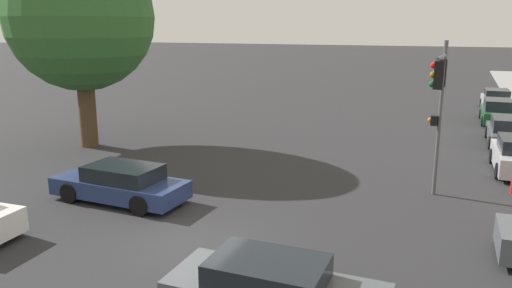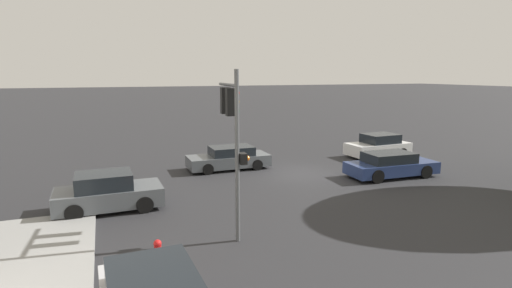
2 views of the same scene
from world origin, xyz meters
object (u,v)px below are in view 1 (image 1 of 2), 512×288
object	(u,v)px
street_tree	(80,18)
parked_car_2	(497,112)
parked_car_3	(496,100)
parked_car_1	(507,132)
traffic_signal	(439,91)
crossing_car_1	(121,184)

from	to	relation	value
street_tree	parked_car_2	world-z (taller)	street_tree
parked_car_3	parked_car_2	bearing A→B (deg)	175.32
parked_car_1	parked_car_3	xyz separation A→B (m)	(0.13, 11.89, 0.03)
traffic_signal	parked_car_2	world-z (taller)	traffic_signal
parked_car_2	street_tree	bearing A→B (deg)	125.73
parked_car_1	parked_car_2	size ratio (longest dim) A/B	0.99
street_tree	parked_car_1	xyz separation A→B (m)	(19.77, 8.26, -5.68)
crossing_car_1	parked_car_2	world-z (taller)	parked_car_2
traffic_signal	crossing_car_1	distance (m)	11.32
traffic_signal	parked_car_2	xyz separation A→B (m)	(3.01, 16.68, -3.15)
crossing_car_1	parked_car_1	size ratio (longest dim) A/B	1.07
crossing_car_1	parked_car_1	bearing A→B (deg)	-130.04
parked_car_1	parked_car_3	distance (m)	11.89
street_tree	parked_car_1	size ratio (longest dim) A/B	2.19
parked_car_1	street_tree	bearing A→B (deg)	111.72
parked_car_3	crossing_car_1	bearing A→B (deg)	151.10
parked_car_1	parked_car_3	size ratio (longest dim) A/B	1.07
street_tree	parked_car_3	world-z (taller)	street_tree
street_tree	parked_car_2	bearing A→B (deg)	36.59
traffic_signal	parked_car_2	bearing A→B (deg)	-96.68
crossing_car_1	parked_car_1	xyz separation A→B (m)	(13.15, 14.50, 0.04)
parked_car_1	crossing_car_1	bearing A→B (deg)	136.82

